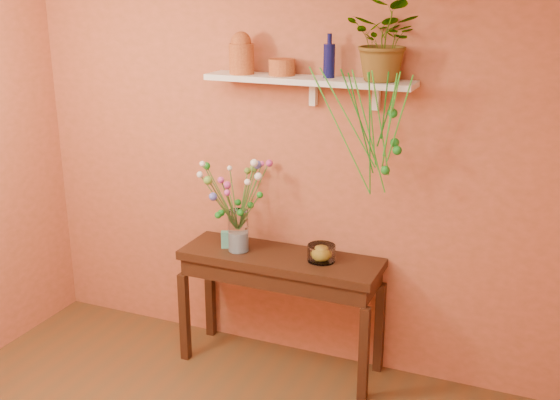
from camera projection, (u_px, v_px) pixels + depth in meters
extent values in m
cube|color=#C46346|center=(307.00, 166.00, 4.39)|extent=(4.00, 0.04, 2.70)
cube|color=#311B0F|center=(280.00, 259.00, 4.39)|extent=(1.32, 0.42, 0.06)
cube|color=#311B0F|center=(280.00, 271.00, 4.42)|extent=(1.26, 0.39, 0.11)
cube|color=#311B0F|center=(185.00, 317.00, 4.61)|extent=(0.06, 0.06, 0.63)
cube|color=#311B0F|center=(364.00, 354.00, 4.14)|extent=(0.06, 0.06, 0.63)
cube|color=#311B0F|center=(210.00, 295.00, 4.93)|extent=(0.06, 0.06, 0.63)
cube|color=#311B0F|center=(379.00, 328.00, 4.46)|extent=(0.06, 0.06, 0.63)
cube|color=white|center=(308.00, 80.00, 4.08)|extent=(1.30, 0.24, 0.04)
cube|color=white|center=(313.00, 93.00, 4.19)|extent=(0.04, 0.05, 0.15)
cube|color=white|center=(376.00, 97.00, 4.05)|extent=(0.04, 0.05, 0.15)
cylinder|color=#B8622C|center=(241.00, 59.00, 4.19)|extent=(0.17, 0.17, 0.18)
sphere|color=#B8622C|center=(241.00, 42.00, 4.16)|extent=(0.12, 0.12, 0.12)
cylinder|color=#B8622C|center=(282.00, 67.00, 4.15)|extent=(0.21, 0.21, 0.10)
cylinder|color=#0C0F48|center=(329.00, 61.00, 4.03)|extent=(0.08, 0.08, 0.20)
cylinder|color=#0C0F48|center=(330.00, 39.00, 3.99)|extent=(0.03, 0.03, 0.06)
imported|color=#1B781F|center=(386.00, 40.00, 3.84)|extent=(0.47, 0.43, 0.46)
cylinder|color=#1B781F|center=(370.00, 136.00, 3.85)|extent=(0.01, 0.13, 0.73)
cylinder|color=green|center=(380.00, 124.00, 3.86)|extent=(0.11, 0.11, 0.62)
cylinder|color=green|center=(389.00, 125.00, 3.83)|extent=(0.12, 0.21, 0.61)
cylinder|color=#1B781F|center=(385.00, 106.00, 3.79)|extent=(0.05, 0.09, 0.39)
cylinder|color=green|center=(340.00, 131.00, 3.99)|extent=(0.38, 0.08, 0.74)
cylinder|color=green|center=(391.00, 116.00, 3.79)|extent=(0.10, 0.08, 0.50)
cylinder|color=#1B781F|center=(361.00, 125.00, 3.82)|extent=(0.10, 0.25, 0.61)
cylinder|color=green|center=(369.00, 133.00, 3.90)|extent=(0.20, 0.11, 0.73)
cylinder|color=green|center=(348.00, 119.00, 3.94)|extent=(0.33, 0.11, 0.59)
cylinder|color=#1B781F|center=(389.00, 110.00, 3.81)|extent=(0.13, 0.04, 0.44)
cylinder|color=green|center=(372.00, 121.00, 3.82)|extent=(0.03, 0.19, 0.56)
cylinder|color=green|center=(399.00, 120.00, 3.75)|extent=(0.17, 0.20, 0.53)
cylinder|color=#1B781F|center=(360.00, 120.00, 3.90)|extent=(0.23, 0.10, 0.59)
sphere|color=#1B781F|center=(395.00, 143.00, 3.88)|extent=(0.05, 0.05, 0.05)
sphere|color=#1B781F|center=(397.00, 150.00, 3.84)|extent=(0.05, 0.05, 0.05)
sphere|color=#1B781F|center=(393.00, 113.00, 3.81)|extent=(0.05, 0.05, 0.05)
sphere|color=#1B781F|center=(385.00, 170.00, 3.88)|extent=(0.05, 0.05, 0.05)
cylinder|color=white|center=(238.00, 231.00, 4.42)|extent=(0.13, 0.13, 0.28)
cylinder|color=silver|center=(238.00, 241.00, 4.44)|extent=(0.12, 0.12, 0.13)
cylinder|color=#386B28|center=(224.00, 205.00, 4.24)|extent=(0.06, 0.28, 0.40)
sphere|color=olive|center=(208.00, 180.00, 4.07)|extent=(0.06, 0.06, 0.06)
cylinder|color=#386B28|center=(233.00, 211.00, 4.27)|extent=(0.04, 0.21, 0.31)
sphere|color=#BA398F|center=(227.00, 193.00, 4.13)|extent=(0.04, 0.04, 0.04)
cylinder|color=#386B28|center=(243.00, 206.00, 4.30)|extent=(0.12, 0.09, 0.35)
sphere|color=white|center=(247.00, 182.00, 4.19)|extent=(0.04, 0.04, 0.04)
cylinder|color=#386B28|center=(249.00, 212.00, 4.30)|extent=(0.19, 0.08, 0.28)
sphere|color=#1B781F|center=(260.00, 195.00, 4.20)|extent=(0.04, 0.04, 0.04)
cylinder|color=#386B28|center=(246.00, 196.00, 4.32)|extent=(0.13, 0.01, 0.45)
sphere|color=white|center=(254.00, 163.00, 4.23)|extent=(0.05, 0.05, 0.05)
cylinder|color=#386B28|center=(248.00, 203.00, 4.34)|extent=(0.14, 0.03, 0.36)
sphere|color=white|center=(258.00, 176.00, 4.27)|extent=(0.05, 0.05, 0.05)
cylinder|color=#386B28|center=(248.00, 197.00, 4.35)|extent=(0.12, 0.07, 0.43)
sphere|color=#5159C4|center=(257.00, 165.00, 4.30)|extent=(0.05, 0.05, 0.05)
cylinder|color=#386B28|center=(254.00, 196.00, 4.41)|extent=(0.13, 0.21, 0.41)
sphere|color=#BA398F|center=(269.00, 163.00, 4.41)|extent=(0.05, 0.05, 0.05)
cylinder|color=#386B28|center=(251.00, 195.00, 4.46)|extent=(0.05, 0.28, 0.38)
sphere|color=#BA398F|center=(263.00, 163.00, 4.52)|extent=(0.04, 0.04, 0.04)
cylinder|color=#386B28|center=(246.00, 198.00, 4.42)|extent=(0.04, 0.18, 0.37)
sphere|color=olive|center=(254.00, 168.00, 4.44)|extent=(0.05, 0.05, 0.05)
cylinder|color=#386B28|center=(243.00, 199.00, 4.46)|extent=(0.03, 0.21, 0.34)
sphere|color=olive|center=(247.00, 171.00, 4.50)|extent=(0.05, 0.05, 0.05)
cylinder|color=#386B28|center=(233.00, 207.00, 4.43)|extent=(0.12, 0.09, 0.26)
sphere|color=#BA398F|center=(227.00, 185.00, 4.45)|extent=(0.05, 0.05, 0.05)
cylinder|color=#386B28|center=(234.00, 198.00, 4.38)|extent=(0.08, 0.05, 0.39)
sphere|color=white|center=(230.00, 168.00, 4.36)|extent=(0.03, 0.03, 0.03)
cylinder|color=#386B28|center=(222.00, 197.00, 4.39)|extent=(0.22, 0.01, 0.40)
sphere|color=#1B781F|center=(207.00, 166.00, 4.37)|extent=(0.05, 0.05, 0.05)
cylinder|color=#386B28|center=(219.00, 202.00, 4.36)|extent=(0.22, 0.10, 0.37)
sphere|color=white|center=(200.00, 175.00, 4.31)|extent=(0.04, 0.04, 0.04)
cylinder|color=#386B28|center=(221.00, 197.00, 4.30)|extent=(0.16, 0.17, 0.46)
sphere|color=white|center=(202.00, 164.00, 4.19)|extent=(0.04, 0.04, 0.04)
cylinder|color=#386B28|center=(226.00, 213.00, 4.32)|extent=(0.09, 0.17, 0.26)
sphere|color=#5159C4|center=(213.00, 197.00, 4.22)|extent=(0.05, 0.05, 0.05)
cylinder|color=#386B28|center=(230.00, 205.00, 4.31)|extent=(0.05, 0.14, 0.36)
sphere|color=#BA398F|center=(221.00, 180.00, 4.21)|extent=(0.04, 0.04, 0.04)
sphere|color=#1B781F|center=(238.00, 202.00, 4.48)|extent=(0.05, 0.05, 0.05)
sphere|color=#1B781F|center=(221.00, 213.00, 4.37)|extent=(0.05, 0.05, 0.05)
sphere|color=#1B781F|center=(251.00, 205.00, 4.42)|extent=(0.05, 0.05, 0.05)
sphere|color=#1B781F|center=(231.00, 213.00, 4.46)|extent=(0.05, 0.05, 0.05)
sphere|color=#1B781F|center=(240.00, 213.00, 4.28)|extent=(0.05, 0.05, 0.05)
sphere|color=#1B781F|center=(218.00, 215.00, 4.35)|extent=(0.05, 0.05, 0.05)
cylinder|color=white|center=(321.00, 253.00, 4.28)|extent=(0.18, 0.18, 0.11)
cylinder|color=white|center=(321.00, 260.00, 4.29)|extent=(0.17, 0.17, 0.01)
sphere|color=yellow|center=(321.00, 254.00, 4.28)|extent=(0.09, 0.09, 0.09)
cube|color=teal|center=(225.00, 239.00, 4.50)|extent=(0.07, 0.06, 0.11)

